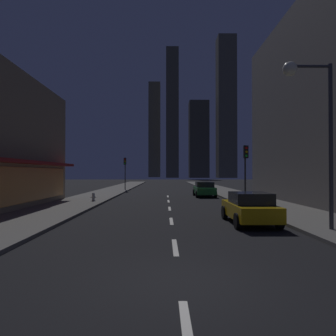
{
  "coord_description": "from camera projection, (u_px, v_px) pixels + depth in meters",
  "views": [
    {
      "loc": [
        -0.34,
        -6.56,
        2.36
      ],
      "look_at": [
        0.0,
        22.61,
        2.8
      ],
      "focal_mm": 32.92,
      "sensor_mm": 36.0,
      "label": 1
    }
  ],
  "objects": [
    {
      "name": "traffic_light_near_right",
      "position": [
        246.0,
        161.0,
        22.09
      ],
      "size": [
        0.32,
        0.48,
        4.2
      ],
      "color": "#2D2D2D",
      "rests_on": "sidewalk_right"
    },
    {
      "name": "street_lamp_right",
      "position": [
        310.0,
        104.0,
        12.09
      ],
      "size": [
        1.96,
        0.56,
        6.58
      ],
      "color": "#38383D",
      "rests_on": "sidewalk_right"
    },
    {
      "name": "sidewalk_left",
      "position": [
        111.0,
        191.0,
        38.44
      ],
      "size": [
        4.0,
        76.0,
        0.15
      ],
      "primitive_type": "cube",
      "color": "#605E59",
      "rests_on": "ground"
    },
    {
      "name": "traffic_light_far_left",
      "position": [
        125.0,
        166.0,
        40.22
      ],
      "size": [
        0.32,
        0.48,
        4.2
      ],
      "color": "#2D2D2D",
      "rests_on": "sidewalk_left"
    },
    {
      "name": "car_parked_far",
      "position": [
        204.0,
        189.0,
        30.34
      ],
      "size": [
        1.98,
        4.24,
        1.45
      ],
      "color": "#1E722D",
      "rests_on": "ground"
    },
    {
      "name": "skyscraper_distant_mid",
      "position": [
        172.0,
        113.0,
        146.22
      ],
      "size": [
        5.89,
        6.41,
        61.46
      ],
      "primitive_type": "cube",
      "color": "#4E4A3A",
      "rests_on": "ground"
    },
    {
      "name": "car_parked_near",
      "position": [
        250.0,
        208.0,
        14.2
      ],
      "size": [
        1.98,
        4.24,
        1.45
      ],
      "color": "gold",
      "rests_on": "ground"
    },
    {
      "name": "sidewalk_right",
      "position": [
        223.0,
        191.0,
        38.6
      ],
      "size": [
        4.0,
        76.0,
        0.15
      ],
      "primitive_type": "cube",
      "color": "#605E59",
      "rests_on": "ground"
    },
    {
      "name": "skyscraper_distant_short",
      "position": [
        199.0,
        140.0,
        143.04
      ],
      "size": [
        8.97,
        7.47,
        35.5
      ],
      "primitive_type": "cube",
      "color": "#3E3B2F",
      "rests_on": "ground"
    },
    {
      "name": "lane_marking_center",
      "position": [
        170.0,
        214.0,
        17.52
      ],
      "size": [
        0.16,
        28.2,
        0.01
      ],
      "color": "silver",
      "rests_on": "ground"
    },
    {
      "name": "fire_hydrant_far_left",
      "position": [
        93.0,
        197.0,
        24.07
      ],
      "size": [
        0.42,
        0.3,
        0.65
      ],
      "color": "#B2B2B2",
      "rests_on": "sidewalk_left"
    },
    {
      "name": "ground_plane",
      "position": [
        167.0,
        192.0,
        38.52
      ],
      "size": [
        78.0,
        136.0,
        0.1
      ],
      "primitive_type": "cube",
      "color": "black"
    },
    {
      "name": "skyscraper_distant_slender",
      "position": [
        226.0,
        107.0,
        142.26
      ],
      "size": [
        8.36,
        8.33,
        65.23
      ],
      "primitive_type": "cube",
      "color": "brown",
      "rests_on": "ground"
    },
    {
      "name": "skyscraper_distant_tall",
      "position": [
        155.0,
        130.0,
        164.07
      ],
      "size": [
        6.14,
        7.25,
        50.09
      ],
      "primitive_type": "cube",
      "color": "brown",
      "rests_on": "ground"
    }
  ]
}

